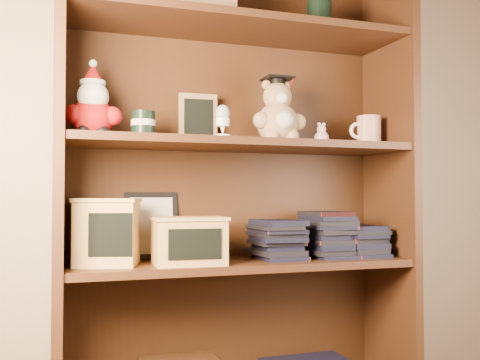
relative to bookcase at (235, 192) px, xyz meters
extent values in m
cube|color=tan|center=(0.09, 0.14, 0.47)|extent=(3.00, 0.04, 2.50)
cube|color=#432513|center=(-0.58, -0.05, 0.02)|extent=(0.03, 0.35, 1.60)
cube|color=#432513|center=(0.59, -0.05, 0.02)|extent=(0.03, 0.35, 1.60)
cube|color=#3E2210|center=(0.00, 0.11, 0.02)|extent=(1.20, 0.02, 1.60)
cube|color=#432513|center=(0.00, -0.05, 0.56)|extent=(1.14, 0.33, 0.02)
cube|color=#9E7547|center=(-0.15, -0.05, 0.63)|extent=(0.22, 0.18, 0.12)
cylinder|color=black|center=(0.30, -0.05, 0.63)|extent=(0.09, 0.09, 0.11)
cube|color=#432513|center=(0.00, -0.05, -0.24)|extent=(1.14, 0.33, 0.02)
cube|color=#432513|center=(0.00, -0.05, 0.16)|extent=(1.14, 0.33, 0.02)
sphere|color=#A50F0F|center=(-0.48, -0.05, 0.23)|extent=(0.13, 0.13, 0.13)
sphere|color=#A50F0F|center=(-0.54, -0.07, 0.23)|extent=(0.06, 0.06, 0.06)
sphere|color=#A50F0F|center=(-0.42, -0.07, 0.23)|extent=(0.06, 0.06, 0.06)
sphere|color=black|center=(-0.51, -0.08, 0.18)|extent=(0.04, 0.04, 0.04)
sphere|color=black|center=(-0.45, -0.08, 0.18)|extent=(0.04, 0.04, 0.04)
sphere|color=white|center=(-0.48, -0.07, 0.29)|extent=(0.10, 0.10, 0.10)
sphere|color=#D8B293|center=(-0.48, -0.05, 0.31)|extent=(0.07, 0.07, 0.07)
cone|color=#A50F0F|center=(-0.48, -0.05, 0.37)|extent=(0.07, 0.07, 0.06)
sphere|color=white|center=(-0.48, -0.05, 0.40)|extent=(0.03, 0.03, 0.03)
cylinder|color=white|center=(-0.48, -0.05, 0.34)|extent=(0.08, 0.08, 0.01)
cylinder|color=black|center=(-0.32, -0.05, 0.21)|extent=(0.08, 0.08, 0.09)
cylinder|color=beige|center=(-0.32, -0.05, 0.22)|extent=(0.08, 0.08, 0.02)
cube|color=#9E7547|center=(-0.11, 0.06, 0.26)|extent=(0.14, 0.02, 0.18)
cube|color=black|center=(-0.11, 0.05, 0.26)|extent=(0.10, 0.01, 0.14)
cube|color=#9E7547|center=(-0.11, 0.09, 0.19)|extent=(0.06, 0.06, 0.01)
cylinder|color=white|center=(-0.08, -0.13, 0.18)|extent=(0.05, 0.05, 0.01)
cone|color=white|center=(-0.08, -0.13, 0.20)|extent=(0.02, 0.02, 0.04)
cylinder|color=white|center=(-0.08, -0.13, 0.22)|extent=(0.05, 0.05, 0.03)
ellipsoid|color=#A1B6C4|center=(-0.08, -0.13, 0.25)|extent=(0.05, 0.05, 0.06)
sphere|color=tan|center=(0.14, -0.05, 0.24)|extent=(0.15, 0.15, 0.15)
sphere|color=white|center=(0.14, -0.11, 0.24)|extent=(0.06, 0.06, 0.06)
sphere|color=tan|center=(0.07, -0.07, 0.24)|extent=(0.06, 0.06, 0.06)
sphere|color=tan|center=(0.21, -0.07, 0.24)|extent=(0.06, 0.06, 0.06)
sphere|color=tan|center=(0.10, -0.09, 0.19)|extent=(0.05, 0.05, 0.05)
sphere|color=tan|center=(0.18, -0.09, 0.19)|extent=(0.05, 0.05, 0.05)
sphere|color=tan|center=(0.14, -0.05, 0.33)|extent=(0.10, 0.10, 0.10)
sphere|color=white|center=(0.14, -0.09, 0.32)|extent=(0.04, 0.04, 0.04)
sphere|color=tan|center=(0.10, -0.04, 0.37)|extent=(0.03, 0.03, 0.03)
sphere|color=tan|center=(0.18, -0.04, 0.37)|extent=(0.03, 0.03, 0.03)
cylinder|color=black|center=(0.14, -0.05, 0.38)|extent=(0.05, 0.05, 0.02)
cube|color=black|center=(0.14, -0.05, 0.39)|extent=(0.10, 0.10, 0.01)
cylinder|color=#A50F0F|center=(0.19, -0.07, 0.38)|extent=(0.00, 0.05, 0.03)
sphere|color=beige|center=(0.31, -0.05, 0.19)|extent=(0.05, 0.05, 0.05)
sphere|color=beige|center=(0.31, -0.05, 0.22)|extent=(0.03, 0.03, 0.03)
sphere|color=beige|center=(0.30, -0.05, 0.24)|extent=(0.01, 0.01, 0.01)
sphere|color=beige|center=(0.32, -0.05, 0.24)|extent=(0.01, 0.01, 0.01)
cylinder|color=silver|center=(0.50, -0.05, 0.23)|extent=(0.09, 0.09, 0.11)
torus|color=white|center=(0.45, -0.05, 0.23)|extent=(0.06, 0.01, 0.06)
cube|color=black|center=(-0.27, 0.09, -0.11)|extent=(0.18, 0.05, 0.23)
cube|color=beige|center=(-0.27, 0.08, -0.11)|extent=(0.15, 0.03, 0.19)
cube|color=tan|center=(-0.43, -0.05, -0.13)|extent=(0.22, 0.22, 0.20)
cube|color=black|center=(-0.43, -0.14, -0.13)|extent=(0.13, 0.04, 0.13)
cube|color=tan|center=(-0.43, -0.05, -0.03)|extent=(0.23, 0.23, 0.01)
cube|color=tan|center=(-0.19, -0.12, -0.16)|extent=(0.22, 0.16, 0.14)
cube|color=black|center=(-0.19, -0.19, -0.16)|extent=(0.16, 0.01, 0.09)
cube|color=tan|center=(-0.19, -0.12, -0.08)|extent=(0.23, 0.17, 0.01)
cube|color=black|center=(0.13, -0.05, -0.22)|extent=(0.14, 0.20, 0.02)
cube|color=black|center=(0.13, -0.05, -0.20)|extent=(0.14, 0.20, 0.02)
cube|color=black|center=(0.13, -0.05, -0.19)|extent=(0.14, 0.20, 0.02)
cube|color=black|center=(0.13, -0.05, -0.17)|extent=(0.14, 0.20, 0.02)
cube|color=black|center=(0.13, -0.05, -0.16)|extent=(0.14, 0.20, 0.02)
cube|color=black|center=(0.13, -0.05, -0.14)|extent=(0.14, 0.20, 0.02)
cube|color=black|center=(0.13, -0.05, -0.12)|extent=(0.14, 0.20, 0.02)
cube|color=black|center=(0.13, -0.05, -0.11)|extent=(0.14, 0.20, 0.02)
cube|color=black|center=(0.13, -0.05, -0.09)|extent=(0.14, 0.20, 0.02)
cube|color=black|center=(0.33, -0.05, -0.22)|extent=(0.14, 0.20, 0.02)
cube|color=black|center=(0.33, -0.05, -0.20)|extent=(0.14, 0.20, 0.02)
cube|color=black|center=(0.33, -0.05, -0.19)|extent=(0.14, 0.20, 0.02)
cube|color=black|center=(0.33, -0.05, -0.17)|extent=(0.14, 0.20, 0.02)
cube|color=black|center=(0.33, -0.05, -0.16)|extent=(0.14, 0.20, 0.02)
cube|color=black|center=(0.33, -0.05, -0.14)|extent=(0.14, 0.20, 0.02)
cube|color=black|center=(0.33, -0.05, -0.12)|extent=(0.14, 0.20, 0.02)
cube|color=black|center=(0.33, -0.05, -0.11)|extent=(0.14, 0.20, 0.02)
cube|color=black|center=(0.33, -0.05, -0.09)|extent=(0.14, 0.20, 0.02)
cube|color=black|center=(0.33, -0.05, -0.08)|extent=(0.14, 0.20, 0.02)
cube|color=black|center=(0.46, -0.05, -0.22)|extent=(0.14, 0.20, 0.02)
cube|color=black|center=(0.46, -0.05, -0.20)|extent=(0.14, 0.20, 0.02)
cube|color=black|center=(0.46, -0.05, -0.19)|extent=(0.14, 0.20, 0.02)
cube|color=black|center=(0.46, -0.05, -0.17)|extent=(0.14, 0.20, 0.02)
cube|color=black|center=(0.46, -0.05, -0.16)|extent=(0.14, 0.20, 0.02)
cube|color=black|center=(0.46, -0.05, -0.14)|extent=(0.14, 0.20, 0.02)
cube|color=black|center=(0.46, -0.05, -0.12)|extent=(0.14, 0.20, 0.02)
camera|label=1|loc=(-0.60, -1.84, -0.02)|focal=42.00mm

